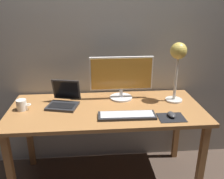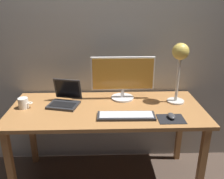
{
  "view_description": "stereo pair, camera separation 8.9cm",
  "coord_description": "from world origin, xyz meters",
  "px_view_note": "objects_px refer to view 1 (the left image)",
  "views": [
    {
      "loc": [
        -0.1,
        -1.8,
        1.59
      ],
      "look_at": [
        0.04,
        -0.05,
        0.92
      ],
      "focal_mm": 38.47,
      "sensor_mm": 36.0,
      "label": 1
    },
    {
      "loc": [
        -0.01,
        -1.81,
        1.59
      ],
      "look_at": [
        0.04,
        -0.05,
        0.92
      ],
      "focal_mm": 38.47,
      "sensor_mm": 36.0,
      "label": 2
    }
  ],
  "objects_px": {
    "monitor": "(121,76)",
    "laptop": "(64,98)",
    "mouse": "(172,115)",
    "keyboard_main": "(127,115)",
    "coffee_mug": "(22,105)",
    "desk_lamp": "(178,58)"
  },
  "relations": [
    {
      "from": "monitor",
      "to": "laptop",
      "type": "bearing_deg",
      "value": -168.96
    },
    {
      "from": "monitor",
      "to": "mouse",
      "type": "distance_m",
      "value": 0.56
    },
    {
      "from": "keyboard_main",
      "to": "mouse",
      "type": "relative_size",
      "value": 4.61
    },
    {
      "from": "keyboard_main",
      "to": "monitor",
      "type": "bearing_deg",
      "value": 90.29
    },
    {
      "from": "laptop",
      "to": "coffee_mug",
      "type": "height_order",
      "value": "laptop"
    },
    {
      "from": "monitor",
      "to": "coffee_mug",
      "type": "distance_m",
      "value": 0.86
    },
    {
      "from": "monitor",
      "to": "laptop",
      "type": "distance_m",
      "value": 0.53
    },
    {
      "from": "monitor",
      "to": "coffee_mug",
      "type": "bearing_deg",
      "value": -168.26
    },
    {
      "from": "mouse",
      "to": "coffee_mug",
      "type": "height_order",
      "value": "coffee_mug"
    },
    {
      "from": "monitor",
      "to": "keyboard_main",
      "type": "xyz_separation_m",
      "value": [
        0.0,
        -0.37,
        -0.2
      ]
    },
    {
      "from": "laptop",
      "to": "mouse",
      "type": "bearing_deg",
      "value": -19.68
    },
    {
      "from": "laptop",
      "to": "monitor",
      "type": "bearing_deg",
      "value": 11.04
    },
    {
      "from": "laptop",
      "to": "mouse",
      "type": "xyz_separation_m",
      "value": [
        0.84,
        -0.3,
        -0.04
      ]
    },
    {
      "from": "monitor",
      "to": "keyboard_main",
      "type": "bearing_deg",
      "value": -89.71
    },
    {
      "from": "laptop",
      "to": "desk_lamp",
      "type": "height_order",
      "value": "desk_lamp"
    },
    {
      "from": "monitor",
      "to": "laptop",
      "type": "relative_size",
      "value": 1.89
    },
    {
      "from": "keyboard_main",
      "to": "desk_lamp",
      "type": "relative_size",
      "value": 0.86
    },
    {
      "from": "keyboard_main",
      "to": "mouse",
      "type": "distance_m",
      "value": 0.34
    },
    {
      "from": "monitor",
      "to": "coffee_mug",
      "type": "xyz_separation_m",
      "value": [
        -0.83,
        -0.17,
        -0.17
      ]
    },
    {
      "from": "desk_lamp",
      "to": "mouse",
      "type": "height_order",
      "value": "desk_lamp"
    },
    {
      "from": "laptop",
      "to": "desk_lamp",
      "type": "bearing_deg",
      "value": 0.31
    },
    {
      "from": "keyboard_main",
      "to": "laptop",
      "type": "relative_size",
      "value": 1.51
    }
  ]
}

